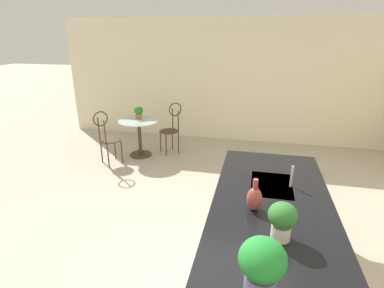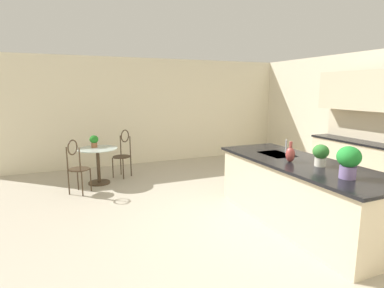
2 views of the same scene
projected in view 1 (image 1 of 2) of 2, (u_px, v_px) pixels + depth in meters
name	position (u px, v px, depth m)	size (l,w,h in m)	color
ground_plane	(184.00, 263.00, 3.24)	(40.00, 40.00, 0.00)	#B2A893
wall_left_window	(230.00, 81.00, 6.68)	(0.12, 7.80, 2.70)	beige
kitchen_island	(268.00, 259.00, 2.63)	(2.80, 1.06, 0.92)	beige
bistro_table	(140.00, 135.00, 5.98)	(0.80, 0.80, 0.74)	#3D2D1E
chair_near_window	(107.00, 135.00, 5.55)	(0.53, 0.53, 1.04)	#3D2D1E
chair_by_island	(171.00, 126.00, 6.12)	(0.54, 0.54, 1.04)	#3D2D1E
sink_faucet	(292.00, 176.00, 2.90)	(0.02, 0.02, 0.22)	#B2B5BA
potted_plant_on_table	(139.00, 112.00, 5.96)	(0.18, 0.18, 0.25)	#9E603D
potted_plant_counter_near	(282.00, 219.00, 2.13)	(0.21, 0.21, 0.29)	beige
potted_plant_counter_far	(262.00, 265.00, 1.64)	(0.27, 0.27, 0.37)	#7A669E
vase_on_counter	(254.00, 198.00, 2.51)	(0.13, 0.13, 0.29)	#993D38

